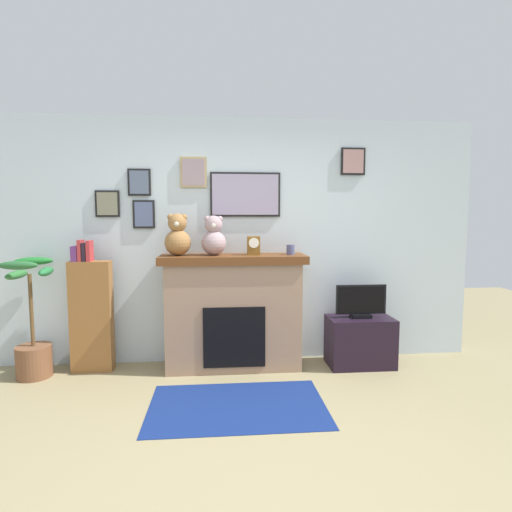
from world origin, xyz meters
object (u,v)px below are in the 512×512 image
Objects in this scene: bookshelf at (91,313)px; mantel_clock at (253,246)px; candle_jar at (291,250)px; teddy_bear_cream at (178,237)px; fireplace at (233,311)px; teddy_bear_brown at (214,237)px; tv_stand at (360,341)px; television at (361,302)px; potted_plant at (33,337)px.

bookshelf is 7.04× the size of mantel_clock.
candle_jar is 0.54× the size of mantel_clock.
teddy_bear_cream reaches higher than candle_jar.
candle_jar is 1.15m from teddy_bear_cream.
teddy_bear_cream reaches higher than fireplace.
mantel_clock is at bearing -0.06° from teddy_bear_cream.
fireplace is 0.87m from candle_jar.
tv_stand is at bearing -2.14° from teddy_bear_brown.
teddy_bear_brown is (-1.52, 0.06, 0.68)m from television.
fireplace is 1.27× the size of potted_plant.
teddy_bear_cream is at bearing 178.23° from television.
potted_plant is 2.91× the size of teddy_bear_brown.
mantel_clock reaches higher than tv_stand.
teddy_bear_brown is (-0.40, 0.00, 0.08)m from mantel_clock.
fireplace is at bearing 178.28° from candle_jar.
teddy_bear_cream reaches higher than television.
potted_plant is at bearing -167.01° from bookshelf.
bookshelf is 0.57m from potted_plant.
candle_jar is (0.59, -0.02, 0.63)m from fireplace.
teddy_bear_cream is (1.40, 0.08, 0.97)m from potted_plant.
teddy_bear_brown reaches higher than television.
teddy_bear_brown is at bearing 2.52° from potted_plant.
fireplace is 3.51× the size of teddy_bear_cream.
fireplace is 7.79× the size of mantel_clock.
potted_plant is 1.73× the size of tv_stand.
bookshelf is at bearing 178.46° from mantel_clock.
potted_plant is 3.29m from tv_stand.
bookshelf is at bearing 178.00° from teddy_bear_brown.
candle_jar reaches higher than television.
teddy_bear_brown is (-0.79, -0.00, 0.13)m from candle_jar.
teddy_bear_cream reaches higher than teddy_bear_brown.
television is at bearing -2.19° from teddy_bear_brown.
mantel_clock is at bearing -179.80° from candle_jar.
bookshelf is at bearing 177.19° from teddy_bear_cream.
mantel_clock reaches higher than candle_jar.
tv_stand is 1.59× the size of teddy_bear_cream.
fireplace is at bearing 1.88° from teddy_bear_cream.
candle_jar reaches higher than tv_stand.
bookshelf is 2.76m from television.
bookshelf is 13.02× the size of candle_jar.
television is at bearing -90.00° from tv_stand.
potted_plant is (-1.96, -0.10, -0.20)m from fireplace.
potted_plant is 2.68m from candle_jar.
mantel_clock is at bearing -1.54° from bookshelf.
teddy_bear_brown is (1.24, -0.04, 0.76)m from bookshelf.
bookshelf reaches higher than television.
bookshelf is 2.53× the size of television.
fireplace is 2.80× the size of television.
teddy_bear_cream is at bearing -180.00° from teddy_bear_brown.
candle_jar is at bearing 175.45° from television.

